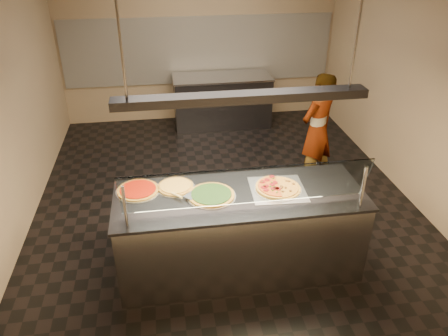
{
  "coord_description": "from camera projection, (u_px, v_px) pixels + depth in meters",
  "views": [
    {
      "loc": [
        -0.78,
        -4.99,
        3.28
      ],
      "look_at": [
        -0.15,
        -0.97,
        1.02
      ],
      "focal_mm": 35.0,
      "sensor_mm": 36.0,
      "label": 1
    }
  ],
  "objects": [
    {
      "name": "half_pizza_pepperoni",
      "position": [
        267.0,
        187.0,
        4.42
      ],
      "size": [
        0.25,
        0.46,
        0.05
      ],
      "color": "olive",
      "rests_on": "perforated_tray"
    },
    {
      "name": "lamp_rod_right",
      "position": [
        358.0,
        31.0,
        3.74
      ],
      "size": [
        0.02,
        0.02,
        1.01
      ],
      "primitive_type": "cylinder",
      "color": "#B7B7BC",
      "rests_on": "ceiling"
    },
    {
      "name": "pizza_cheese",
      "position": [
        176.0,
        186.0,
        4.48
      ],
      "size": [
        0.39,
        0.39,
        0.03
      ],
      "color": "silver",
      "rests_on": "serving_counter"
    },
    {
      "name": "wall_front",
      "position": [
        299.0,
        257.0,
        2.68
      ],
      "size": [
        5.0,
        0.02,
        3.0
      ],
      "primitive_type": "cube",
      "color": "tan",
      "rests_on": "ground"
    },
    {
      "name": "wall_back",
      "position": [
        199.0,
        39.0,
        7.88
      ],
      "size": [
        5.0,
        0.02,
        3.0
      ],
      "primitive_type": "cube",
      "color": "tan",
      "rests_on": "ground"
    },
    {
      "name": "wall_left",
      "position": [
        6.0,
        106.0,
        4.95
      ],
      "size": [
        0.02,
        6.0,
        3.0
      ],
      "primitive_type": "cube",
      "color": "tan",
      "rests_on": "ground"
    },
    {
      "name": "pizza_tomato",
      "position": [
        138.0,
        190.0,
        4.42
      ],
      "size": [
        0.45,
        0.45,
        0.03
      ],
      "color": "silver",
      "rests_on": "serving_counter"
    },
    {
      "name": "ground",
      "position": [
        224.0,
        199.0,
        6.02
      ],
      "size": [
        5.0,
        6.0,
        0.02
      ],
      "primitive_type": "cube",
      "color": "black",
      "rests_on": "ground"
    },
    {
      "name": "wall_right",
      "position": [
        417.0,
        84.0,
        5.62
      ],
      "size": [
        0.02,
        6.0,
        3.0
      ],
      "primitive_type": "cube",
      "color": "tan",
      "rests_on": "ground"
    },
    {
      "name": "heat_lamp_housing",
      "position": [
        242.0,
        97.0,
        3.87
      ],
      "size": [
        2.3,
        0.18,
        0.08
      ],
      "primitive_type": "cube",
      "color": "#2D2D31",
      "rests_on": "ceiling"
    },
    {
      "name": "serving_counter",
      "position": [
        239.0,
        231.0,
        4.6
      ],
      "size": [
        2.52,
        0.94,
        0.93
      ],
      "color": "#B7B7BC",
      "rests_on": "ground"
    },
    {
      "name": "sneeze_guard",
      "position": [
        247.0,
        187.0,
        3.93
      ],
      "size": [
        2.28,
        0.18,
        0.54
      ],
      "color": "#B7B7BC",
      "rests_on": "serving_counter"
    },
    {
      "name": "lamp_rod_left",
      "position": [
        120.0,
        39.0,
        3.48
      ],
      "size": [
        0.02,
        0.02,
        1.01
      ],
      "primitive_type": "cylinder",
      "color": "#B7B7BC",
      "rests_on": "ceiling"
    },
    {
      "name": "worker",
      "position": [
        317.0,
        130.0,
        6.04
      ],
      "size": [
        0.7,
        0.64,
        1.61
      ],
      "primitive_type": "imported",
      "rotation": [
        0.0,
        0.0,
        3.69
      ],
      "color": "black",
      "rests_on": "ground"
    },
    {
      "name": "pizza_spatula",
      "position": [
        183.0,
        195.0,
        4.31
      ],
      "size": [
        0.28,
        0.17,
        0.02
      ],
      "color": "#B7B7BC",
      "rests_on": "pizza_spinach"
    },
    {
      "name": "pizza_spinach",
      "position": [
        211.0,
        195.0,
        4.34
      ],
      "size": [
        0.49,
        0.49,
        0.03
      ],
      "color": "silver",
      "rests_on": "serving_counter"
    },
    {
      "name": "prep_table",
      "position": [
        222.0,
        101.0,
        8.03
      ],
      "size": [
        1.77,
        0.74,
        0.93
      ],
      "color": "#2D2D31",
      "rests_on": "ground"
    },
    {
      "name": "tile_band",
      "position": [
        199.0,
        50.0,
        7.95
      ],
      "size": [
        4.9,
        0.02,
        1.2
      ],
      "primitive_type": "cube",
      "color": "silver",
      "rests_on": "wall_back"
    },
    {
      "name": "half_pizza_sausage",
      "position": [
        288.0,
        186.0,
        4.45
      ],
      "size": [
        0.25,
        0.46,
        0.04
      ],
      "color": "olive",
      "rests_on": "perforated_tray"
    },
    {
      "name": "perforated_tray",
      "position": [
        278.0,
        189.0,
        4.45
      ],
      "size": [
        0.58,
        0.58,
        0.01
      ],
      "color": "silver",
      "rests_on": "serving_counter"
    }
  ]
}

